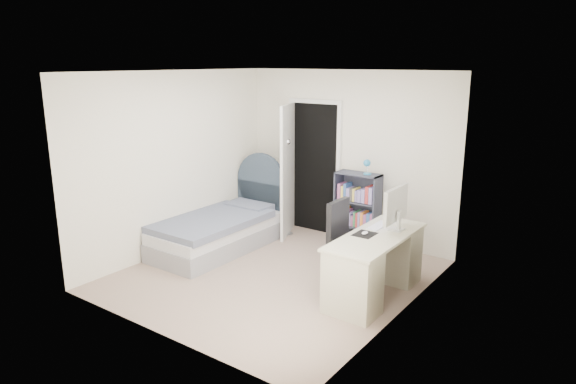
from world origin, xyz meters
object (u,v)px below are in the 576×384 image
Objects in this scene: bed at (222,228)px; floor_lamp at (286,197)px; nightstand at (272,203)px; bookcase at (358,215)px; office_chair at (347,241)px; desk at (376,263)px.

floor_lamp is at bearing 65.47° from bed.
nightstand is 1.69m from bookcase.
bookcase is 1.27× the size of office_chair.
bookcase is at bearing 126.57° from desk.
bed is 1.35× the size of desk.
bookcase is at bearing 31.96° from bed.
bookcase reaches higher than desk.
bed reaches higher than office_chair.
floor_lamp is at bearing 151.63° from desk.
bookcase reaches higher than bed.
desk is (2.05, -1.11, -0.21)m from floor_lamp.
floor_lamp is (0.44, 0.97, 0.33)m from bed.
desk is (2.53, -1.38, 0.03)m from nightstand.
desk is at bearing -53.43° from bookcase.
floor_lamp is 1.13× the size of bookcase.
bed reaches higher than nightstand.
bed is at bearing -114.53° from floor_lamp.
bed is at bearing -148.04° from bookcase.
nightstand is at bearing 147.40° from office_chair.
floor_lamp reaches higher than office_chair.
bookcase is (1.67, -0.22, 0.15)m from nightstand.
desk is at bearing -28.54° from nightstand.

